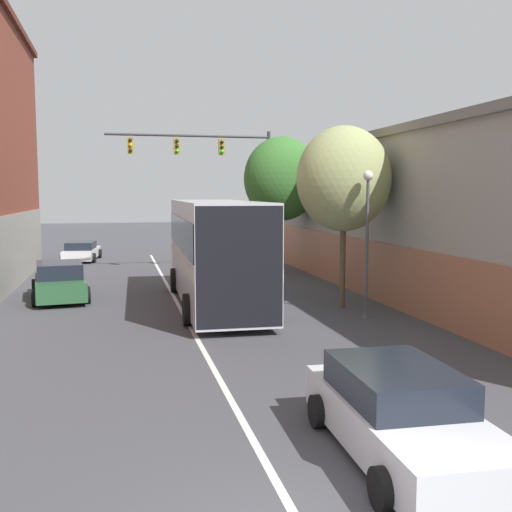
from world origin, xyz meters
name	(u,v)px	position (x,y,z in m)	size (l,w,h in m)	color
lane_center_line	(184,314)	(0.00, 14.13, 0.00)	(0.14, 40.25, 0.01)	silver
building_right_storefront	(458,211)	(11.93, 16.88, 3.35)	(9.29, 29.67, 6.45)	#9E998E
bus	(215,247)	(1.34, 15.58, 2.13)	(3.10, 10.45, 3.81)	#B7B7BC
hatchback_foreground	(400,415)	(2.11, 2.39, 0.66)	(2.16, 4.60, 1.38)	silver
parked_car_left_near	(81,251)	(-4.29, 31.94, 0.56)	(2.32, 4.39, 1.17)	silver
parked_car_left_mid	(60,282)	(-4.35, 18.13, 0.69)	(2.46, 4.56, 1.46)	#285633
traffic_signal_gantry	(218,168)	(2.91, 24.24, 5.36)	(8.27, 0.36, 7.23)	#333338
street_lamp	(367,231)	(5.81, 12.26, 2.87)	(0.33, 0.33, 4.82)	#47474C
street_tree_near	(344,179)	(5.72, 14.17, 4.59)	(3.38, 3.04, 6.46)	brown
street_tree_far	(282,179)	(6.16, 23.98, 4.82)	(3.92, 3.52, 6.99)	brown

